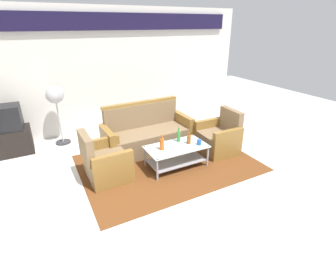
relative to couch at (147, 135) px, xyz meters
name	(u,v)px	position (x,y,z in m)	size (l,w,h in m)	color
ground_plane	(186,183)	(0.05, -1.45, -0.32)	(14.00, 14.00, 0.00)	silver
wall_back	(121,67)	(0.05, 1.60, 1.16)	(6.52, 0.19, 2.80)	silver
rug	(168,163)	(0.09, -0.73, -0.31)	(3.13, 2.25, 0.01)	brown
couch	(147,135)	(0.00, 0.00, 0.00)	(1.82, 0.79, 0.96)	#7F6647
armchair_left	(105,163)	(-1.06, -0.67, -0.03)	(0.72, 0.78, 0.85)	#7F6647
armchair_right	(219,138)	(1.25, -0.76, -0.03)	(0.72, 0.78, 0.85)	#7F6647
coffee_table	(176,153)	(0.18, -0.91, -0.04)	(1.10, 0.60, 0.40)	silver
bottle_orange	(162,144)	(-0.11, -0.89, 0.20)	(0.08, 0.08, 0.29)	#D85919
bottle_brown	(189,139)	(0.43, -0.90, 0.18)	(0.07, 0.07, 0.22)	brown
bottle_green	(179,136)	(0.32, -0.73, 0.20)	(0.07, 0.07, 0.27)	#2D8C38
cup	(199,142)	(0.58, -1.04, 0.14)	(0.08, 0.08, 0.10)	#2659A5
tv_stand	(10,142)	(-2.51, 1.10, -0.06)	(0.80, 0.50, 0.52)	black
television	(4,118)	(-2.51, 1.10, 0.44)	(0.62, 0.48, 0.48)	black
pedestal_fan	(55,98)	(-1.53, 1.15, 0.70)	(0.36, 0.36, 1.27)	#2D2D33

